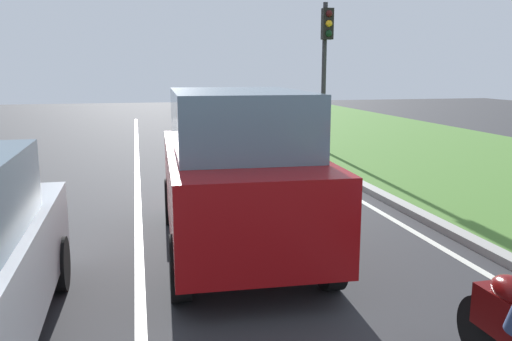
% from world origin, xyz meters
% --- Properties ---
extents(ground_plane, '(60.00, 60.00, 0.00)m').
position_xyz_m(ground_plane, '(0.00, 14.00, 0.00)').
color(ground_plane, '#2D2D30').
extents(lane_line_center, '(0.12, 32.00, 0.01)m').
position_xyz_m(lane_line_center, '(-0.70, 14.00, 0.00)').
color(lane_line_center, silver).
rests_on(lane_line_center, ground).
extents(lane_line_right_edge, '(0.12, 32.00, 0.01)m').
position_xyz_m(lane_line_right_edge, '(3.60, 14.00, 0.00)').
color(lane_line_right_edge, silver).
rests_on(lane_line_right_edge, ground).
extents(grass_verge_right, '(9.00, 48.00, 0.06)m').
position_xyz_m(grass_verge_right, '(8.50, 14.00, 0.03)').
color(grass_verge_right, '#47752D').
rests_on(grass_verge_right, ground).
extents(curb_right, '(0.24, 48.00, 0.12)m').
position_xyz_m(curb_right, '(4.10, 14.00, 0.06)').
color(curb_right, '#9E9B93').
rests_on(curb_right, ground).
extents(car_suv_ahead, '(2.11, 4.57, 2.28)m').
position_xyz_m(car_suv_ahead, '(0.68, 9.01, 1.17)').
color(car_suv_ahead, maroon).
rests_on(car_suv_ahead, ground).
extents(traffic_light_near_right, '(0.32, 0.50, 4.52)m').
position_xyz_m(traffic_light_near_right, '(4.97, 17.28, 3.09)').
color(traffic_light_near_right, '#2D2D2D').
rests_on(traffic_light_near_right, ground).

